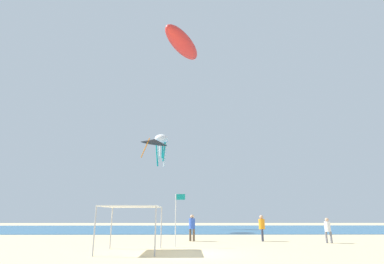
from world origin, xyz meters
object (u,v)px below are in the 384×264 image
object	(u,v)px
banner_flag	(177,214)
kite_inflatable_red	(182,43)
kite_delta_black	(154,141)
person_leftmost	(328,228)
canopy_tent	(132,208)
kite_octopus_white	(161,141)
person_near_tent	(192,225)
person_rightmost	(262,226)

from	to	relation	value
banner_flag	kite_inflatable_red	distance (m)	15.09
kite_delta_black	person_leftmost	bearing A→B (deg)	-92.22
canopy_tent	banner_flag	bearing A→B (deg)	45.18
person_leftmost	kite_delta_black	distance (m)	21.12
kite_octopus_white	person_near_tent	bearing A→B (deg)	24.26
person_leftmost	kite_delta_black	xyz separation A→B (m)	(-13.73, 13.08, 9.28)
canopy_tent	person_leftmost	size ratio (longest dim) A/B	2.00
person_near_tent	kite_octopus_white	size ratio (longest dim) A/B	0.40
person_leftmost	kite_inflatable_red	size ratio (longest dim) A/B	0.29
canopy_tent	person_near_tent	size ratio (longest dim) A/B	1.77
canopy_tent	banner_flag	size ratio (longest dim) A/B	1.07
person_near_tent	kite_octopus_white	xyz separation A→B (m)	(-4.16, 18.94, 11.04)
person_near_tent	person_rightmost	xyz separation A→B (m)	(5.21, -0.12, -0.02)
canopy_tent	kite_octopus_white	xyz separation A→B (m)	(-0.81, 25.57, 9.92)
person_near_tent	banner_flag	xyz separation A→B (m)	(-1.00, -4.26, 0.81)
person_near_tent	banner_flag	bearing A→B (deg)	-61.84
person_near_tent	kite_octopus_white	distance (m)	22.32
canopy_tent	banner_flag	world-z (taller)	banner_flag
person_near_tent	person_rightmost	distance (m)	5.21
canopy_tent	banner_flag	xyz separation A→B (m)	(2.35, 2.37, -0.31)
banner_flag	kite_inflatable_red	size ratio (longest dim) A/B	0.55
canopy_tent	banner_flag	distance (m)	3.36
person_leftmost	banner_flag	xyz separation A→B (m)	(-10.40, -2.50, 0.94)
person_near_tent	kite_delta_black	distance (m)	15.19
person_near_tent	kite_delta_black	xyz separation A→B (m)	(-4.32, 11.33, 9.15)
person_rightmost	kite_delta_black	xyz separation A→B (m)	(-9.54, 11.44, 9.18)
banner_flag	person_rightmost	bearing A→B (deg)	33.73
kite_octopus_white	kite_inflatable_red	world-z (taller)	kite_inflatable_red
person_rightmost	kite_inflatable_red	distance (m)	16.50
kite_inflatable_red	kite_delta_black	bearing A→B (deg)	41.90
person_leftmost	canopy_tent	bearing A→B (deg)	47.13
canopy_tent	kite_inflatable_red	distance (m)	15.82
person_leftmost	kite_octopus_white	size ratio (longest dim) A/B	0.36
canopy_tent	person_leftmost	bearing A→B (deg)	20.91
person_leftmost	kite_octopus_white	bearing A→B (deg)	-30.53
banner_flag	kite_octopus_white	distance (m)	25.56
person_near_tent	person_leftmost	distance (m)	9.57
person_near_tent	kite_octopus_white	bearing A→B (deg)	143.73
canopy_tent	kite_delta_black	xyz separation A→B (m)	(-0.97, 17.96, 8.03)
person_near_tent	kite_inflatable_red	bearing A→B (deg)	-132.70
person_rightmost	person_leftmost	bearing A→B (deg)	81.48
person_leftmost	person_near_tent	bearing A→B (deg)	15.64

